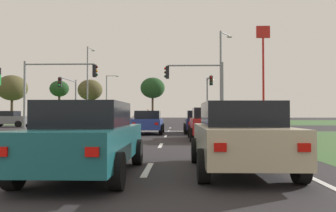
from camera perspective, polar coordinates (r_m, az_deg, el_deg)
The scene contains 37 objects.
ground_plane at distance 32.79m, azimuth -5.75°, elevation -3.61°, with size 200.00×200.00×0.00m, color #282628.
grass_verge_far_left at distance 64.28m, azimuth -25.93°, elevation -2.38°, with size 35.00×35.00×0.01m, color #476B38.
grass_verge_far_right at distance 60.86m, azimuth 22.12°, elevation -2.49°, with size 35.00×35.00×0.01m, color #385B2D.
median_island_near at distance 14.18m, azimuth -15.67°, elevation -6.19°, with size 1.20×22.00×0.14m, color gray.
median_island_far at distance 57.66m, azimuth -2.57°, elevation -2.59°, with size 1.20×36.00×0.14m, color gray.
lane_dash_near at distance 7.94m, azimuth -3.44°, elevation -10.54°, with size 0.14×2.00×0.01m, color silver.
lane_dash_second at distance 13.89m, azimuth -1.25°, elevation -6.62°, with size 0.14×2.00×0.01m, color silver.
lane_dash_third at distance 19.86m, azimuth -0.39°, elevation -5.04°, with size 0.14×2.00×0.01m, color silver.
lane_dash_fourth at distance 25.85m, azimuth 0.07°, elevation -4.20°, with size 0.14×2.00×0.01m, color silver.
lane_dash_fifth at distance 31.84m, azimuth 0.36°, elevation -3.67°, with size 0.14×2.00×0.01m, color silver.
edge_line_right at distance 14.79m, azimuth 12.04°, elevation -6.26°, with size 0.14×24.00×0.01m, color silver.
stop_bar_near at distance 25.53m, azimuth 0.73°, elevation -4.23°, with size 6.40×0.50×0.01m, color silver.
crosswalk_bar_near at distance 29.31m, azimuth -19.62°, elevation -3.79°, with size 0.70×2.80×0.01m, color silver.
crosswalk_bar_second at distance 28.91m, azimuth -17.50°, elevation -3.84°, with size 0.70×2.80×0.01m, color silver.
crosswalk_bar_third at distance 28.56m, azimuth -15.31°, elevation -3.88°, with size 0.70×2.80×0.01m, color silver.
crosswalk_bar_fourth at distance 28.24m, azimuth -13.07°, elevation -3.93°, with size 0.70×2.80×0.01m, color silver.
crosswalk_bar_fifth at distance 27.97m, azimuth -10.79°, elevation -3.96°, with size 0.70×2.80×0.01m, color silver.
car_red_near at distance 17.27m, azimuth 6.80°, elevation -2.91°, with size 1.98×4.22×1.59m.
car_beige_second at distance 7.74m, azimuth 11.75°, elevation -4.96°, with size 1.98×4.24×1.53m.
car_grey_third at distance 37.57m, azimuth -25.09°, elevation -1.96°, with size 4.34×2.04×1.60m.
car_blue_fourth at distance 22.30m, azimuth -3.33°, elevation -2.69°, with size 1.98×4.25×1.49m.
car_navy_fifth at distance 22.94m, azimuth 5.27°, elevation -2.63°, with size 2.08×4.45×1.51m.
car_teal_sixth at distance 7.35m, azimuth -13.30°, elevation -5.17°, with size 1.97×4.56×1.52m.
car_silver_seventh at distance 56.89m, azimuth -4.83°, elevation -1.91°, with size 1.94×4.56×1.46m.
traffic_signal_far_right at distance 37.56m, azimuth 6.82°, elevation 2.46°, with size 0.32×4.86×5.47m.
traffic_signal_far_left at distance 38.84m, azimuth -16.08°, elevation 2.25°, with size 0.32×5.69×5.26m.
traffic_signal_near_right at distance 26.06m, azimuth 5.41°, elevation 3.78°, with size 4.53×0.32×5.24m.
traffic_signal_near_left at distance 27.74m, azimuth -18.72°, elevation 3.87°, with size 5.77×0.32×5.38m.
street_lamp_second at distance 33.07m, azimuth 8.97°, elevation 5.36°, with size 1.47×1.89×9.22m.
street_lamp_third at distance 48.86m, azimuth -13.23°, elevation 4.10°, with size 0.64×2.34×10.71m.
street_lamp_fourth at distance 60.88m, azimuth -10.05°, elevation 1.75°, with size 2.30×0.50×8.13m.
pedestrian_at_median at distance 45.96m, azimuth -3.36°, elevation -1.40°, with size 0.34×0.34×1.85m.
fastfood_pole_sign at distance 47.91m, azimuth 15.62°, elevation 8.48°, with size 1.80×0.40×13.12m.
treeline_near at distance 67.64m, azimuth -24.61°, elevation 2.75°, with size 5.39×5.39×8.33m.
treeline_second at distance 65.20m, azimuth -17.71°, elevation 2.71°, with size 3.43×3.43×7.40m.
treeline_third at distance 63.58m, azimuth -12.89°, elevation 2.61°, with size 4.45×4.45×7.59m.
treeline_fourth at distance 58.92m, azimuth -2.59°, elevation 3.01°, with size 4.20×4.20×7.62m.
Camera 1 is at (4.19, -2.50, 1.27)m, focal length 36.47 mm.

